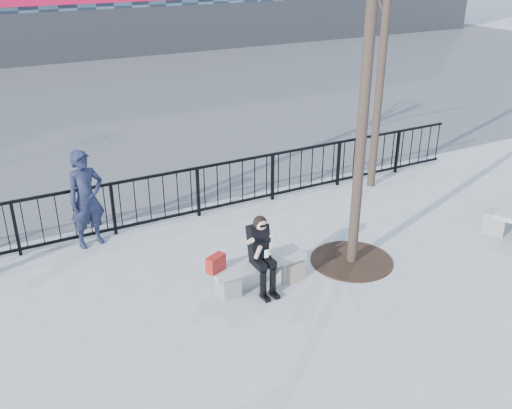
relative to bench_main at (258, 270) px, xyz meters
name	(u,v)px	position (x,y,z in m)	size (l,w,h in m)	color
ground	(258,285)	(0.00, 0.00, -0.30)	(120.00, 120.00, 0.00)	gray
street_surface	(71,96)	(0.00, 15.00, -0.30)	(60.00, 23.00, 0.01)	#474747
railing	(189,193)	(0.00, 3.00, 0.25)	(14.00, 0.06, 1.10)	black
tree_grate	(351,260)	(1.90, -0.10, -0.29)	(1.50, 1.50, 0.02)	black
bench_main	(258,270)	(0.00, 0.00, 0.00)	(1.65, 0.46, 0.49)	slate
seated_woman	(262,255)	(0.00, -0.16, 0.37)	(0.50, 0.64, 1.34)	black
handbag	(216,263)	(-0.75, 0.02, 0.32)	(0.33, 0.16, 0.27)	#9F1913
shopping_bag	(295,272)	(0.64, -0.18, -0.13)	(0.35, 0.13, 0.33)	beige
standing_man	(86,199)	(-2.12, 2.80, 0.65)	(0.70, 0.46, 1.90)	black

